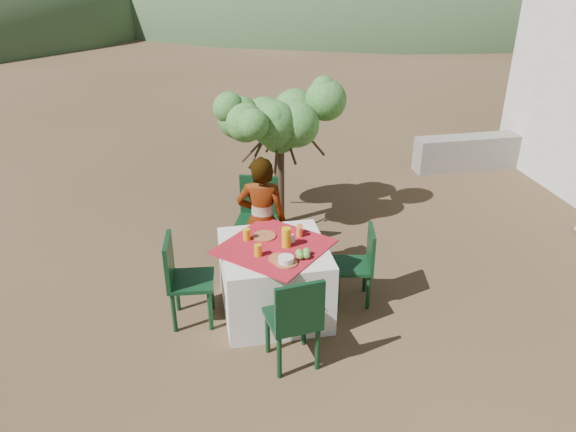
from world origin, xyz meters
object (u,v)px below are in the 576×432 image
(chair_left, at_px, (183,276))
(chair_near, at_px, (295,318))
(table, at_px, (275,279))
(chair_far, at_px, (257,214))
(chair_right, at_px, (360,262))
(juice_pitcher, at_px, (286,237))
(person, at_px, (262,221))
(shrub_tree, at_px, (283,126))

(chair_left, bearing_deg, chair_near, -126.83)
(table, relative_size, chair_left, 1.40)
(table, height_order, chair_far, chair_far)
(chair_far, distance_m, chair_left, 1.45)
(table, distance_m, chair_right, 0.90)
(table, relative_size, chair_right, 1.55)
(chair_far, bearing_deg, chair_right, -32.22)
(chair_right, bearing_deg, juice_pitcher, -74.15)
(table, xyz_separation_m, chair_far, (-0.00, 1.15, 0.16))
(chair_left, height_order, person, person)
(shrub_tree, height_order, juice_pitcher, shrub_tree)
(table, xyz_separation_m, shrub_tree, (0.46, 1.97, 0.94))
(chair_near, relative_size, chair_right, 1.12)
(chair_near, xyz_separation_m, juice_pitcher, (0.08, 0.82, 0.34))
(juice_pitcher, bearing_deg, shrub_tree, 80.14)
(chair_left, relative_size, juice_pitcher, 4.68)
(chair_right, bearing_deg, shrub_tree, -155.35)
(chair_near, distance_m, chair_right, 1.22)
(table, relative_size, chair_near, 1.39)
(chair_near, height_order, person, person)
(chair_far, bearing_deg, chair_left, -108.80)
(table, height_order, chair_near, chair_near)
(chair_left, bearing_deg, table, -85.08)
(chair_far, height_order, juice_pitcher, chair_far)
(chair_near, xyz_separation_m, person, (-0.06, 1.48, 0.20))
(shrub_tree, xyz_separation_m, juice_pitcher, (-0.35, -1.99, -0.46))
(person, height_order, shrub_tree, shrub_tree)
(chair_left, bearing_deg, chair_right, -83.74)
(shrub_tree, bearing_deg, chair_far, -119.67)
(table, bearing_deg, person, 92.25)
(chair_near, height_order, chair_right, chair_near)
(chair_far, distance_m, chair_near, 2.00)
(chair_left, distance_m, juice_pitcher, 1.07)
(chair_left, xyz_separation_m, chair_right, (1.79, 0.01, -0.05))
(chair_right, relative_size, juice_pitcher, 4.24)
(table, xyz_separation_m, person, (-0.02, 0.63, 0.34))
(chair_near, distance_m, chair_left, 1.27)
(chair_left, distance_m, person, 1.08)
(chair_near, height_order, chair_left, chair_near)
(chair_far, relative_size, shrub_tree, 0.58)
(table, height_order, person, person)
(juice_pitcher, bearing_deg, table, 167.29)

